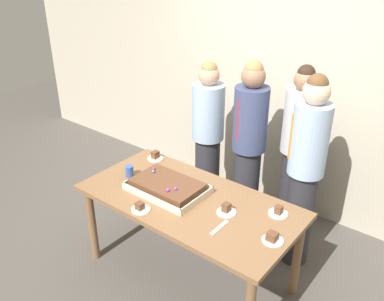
# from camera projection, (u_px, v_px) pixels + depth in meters

# --- Properties ---
(ground_plane) EXTENTS (12.00, 12.00, 0.00)m
(ground_plane) POSITION_uv_depth(u_px,v_px,m) (189.00, 273.00, 3.64)
(ground_plane) COLOR #4C4742
(interior_back_panel) EXTENTS (8.00, 0.12, 3.00)m
(interior_back_panel) POSITION_uv_depth(u_px,v_px,m) (288.00, 70.00, 4.09)
(interior_back_panel) COLOR #B2A893
(interior_back_panel) RESTS_ON ground_plane
(party_table) EXTENTS (1.79, 0.90, 0.79)m
(party_table) POSITION_uv_depth(u_px,v_px,m) (189.00, 208.00, 3.32)
(party_table) COLOR brown
(party_table) RESTS_ON ground_plane
(sheet_cake) EXTENTS (0.64, 0.42, 0.11)m
(sheet_cake) POSITION_uv_depth(u_px,v_px,m) (167.00, 186.00, 3.37)
(sheet_cake) COLOR beige
(sheet_cake) RESTS_ON party_table
(plated_slice_near_left) EXTENTS (0.15, 0.15, 0.07)m
(plated_slice_near_left) POSITION_uv_depth(u_px,v_px,m) (272.00, 238.00, 2.80)
(plated_slice_near_left) COLOR white
(plated_slice_near_left) RESTS_ON party_table
(plated_slice_near_right) EXTENTS (0.15, 0.15, 0.07)m
(plated_slice_near_right) POSITION_uv_depth(u_px,v_px,m) (140.00, 208.00, 3.14)
(plated_slice_near_right) COLOR white
(plated_slice_near_right) RESTS_ON party_table
(plated_slice_far_left) EXTENTS (0.15, 0.15, 0.07)m
(plated_slice_far_left) POSITION_uv_depth(u_px,v_px,m) (278.00, 212.00, 3.09)
(plated_slice_far_left) COLOR white
(plated_slice_far_left) RESTS_ON party_table
(plated_slice_far_right) EXTENTS (0.15, 0.15, 0.08)m
(plated_slice_far_right) POSITION_uv_depth(u_px,v_px,m) (226.00, 210.00, 3.11)
(plated_slice_far_right) COLOR white
(plated_slice_far_right) RESTS_ON party_table
(plated_slice_center_front) EXTENTS (0.15, 0.15, 0.08)m
(plated_slice_center_front) POSITION_uv_depth(u_px,v_px,m) (155.00, 156.00, 3.89)
(plated_slice_center_front) COLOR white
(plated_slice_center_front) RESTS_ON party_table
(drink_cup_nearest) EXTENTS (0.07, 0.07, 0.10)m
(drink_cup_nearest) POSITION_uv_depth(u_px,v_px,m) (129.00, 171.00, 3.58)
(drink_cup_nearest) COLOR #2D5199
(drink_cup_nearest) RESTS_ON party_table
(cake_server_utensil) EXTENTS (0.03, 0.20, 0.01)m
(cake_server_utensil) POSITION_uv_depth(u_px,v_px,m) (220.00, 227.00, 2.94)
(cake_server_utensil) COLOR silver
(cake_server_utensil) RESTS_ON party_table
(person_serving_front) EXTENTS (0.33, 0.33, 1.63)m
(person_serving_front) POSITION_uv_depth(u_px,v_px,m) (208.00, 136.00, 4.23)
(person_serving_front) COLOR #28282D
(person_serving_front) RESTS_ON ground_plane
(person_green_shirt_behind) EXTENTS (0.32, 0.32, 1.73)m
(person_green_shirt_behind) POSITION_uv_depth(u_px,v_px,m) (249.00, 146.00, 3.86)
(person_green_shirt_behind) COLOR #28282D
(person_green_shirt_behind) RESTS_ON ground_plane
(person_striped_tie_right) EXTENTS (0.31, 0.31, 1.71)m
(person_striped_tie_right) POSITION_uv_depth(u_px,v_px,m) (297.00, 150.00, 3.82)
(person_striped_tie_right) COLOR #28282D
(person_striped_tie_right) RESTS_ON ground_plane
(person_far_right_suit) EXTENTS (0.30, 0.30, 1.76)m
(person_far_right_suit) POSITION_uv_depth(u_px,v_px,m) (305.00, 170.00, 3.40)
(person_far_right_suit) COLOR #28282D
(person_far_right_suit) RESTS_ON ground_plane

